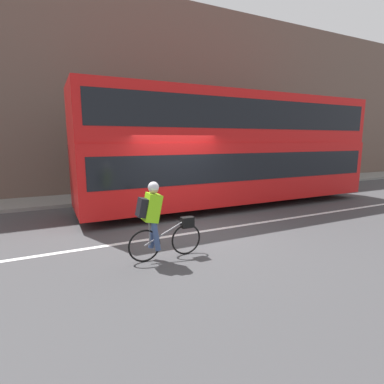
{
  "coord_description": "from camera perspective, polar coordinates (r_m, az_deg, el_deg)",
  "views": [
    {
      "loc": [
        -3.34,
        -6.8,
        2.37
      ],
      "look_at": [
        0.1,
        0.25,
        1.0
      ],
      "focal_mm": 28.0,
      "sensor_mm": 36.0,
      "label": 1
    }
  ],
  "objects": [
    {
      "name": "sidewalk_curb",
      "position": [
        12.94,
        -10.67,
        -0.54
      ],
      "size": [
        60.0,
        2.11,
        0.12
      ],
      "color": "gray",
      "rests_on": "ground_plane"
    },
    {
      "name": "ground_plane",
      "position": [
        7.94,
        0.11,
        -7.46
      ],
      "size": [
        80.0,
        80.0,
        0.0
      ],
      "primitive_type": "plane",
      "color": "#424244"
    },
    {
      "name": "road_center_line",
      "position": [
        7.82,
        0.56,
        -7.71
      ],
      "size": [
        50.0,
        0.14,
        0.01
      ],
      "primitive_type": "cube",
      "color": "silver",
      "rests_on": "ground_plane"
    },
    {
      "name": "cyclist_on_bike",
      "position": [
        5.93,
        -6.58,
        -4.94
      ],
      "size": [
        1.55,
        0.32,
        1.58
      ],
      "color": "black",
      "rests_on": "ground_plane"
    },
    {
      "name": "bus",
      "position": [
        10.86,
        7.67,
        8.71
      ],
      "size": [
        10.71,
        2.48,
        3.92
      ],
      "color": "black",
      "rests_on": "ground_plane"
    },
    {
      "name": "building_facade",
      "position": [
        14.03,
        -12.63,
        17.57
      ],
      "size": [
        60.0,
        0.3,
        8.6
      ],
      "color": "brown",
      "rests_on": "ground_plane"
    }
  ]
}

